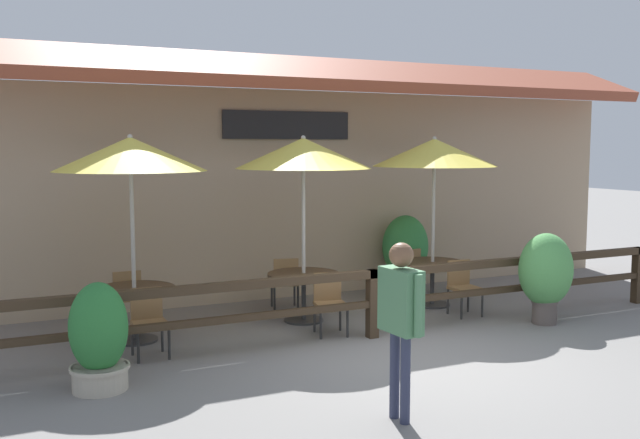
{
  "coord_description": "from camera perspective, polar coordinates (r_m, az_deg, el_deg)",
  "views": [
    {
      "loc": [
        -4.78,
        -7.37,
        2.65
      ],
      "look_at": [
        -0.62,
        1.42,
        1.64
      ],
      "focal_mm": 40.0,
      "sensor_mm": 36.0,
      "label": 1
    }
  ],
  "objects": [
    {
      "name": "ground_plane",
      "position": [
        9.18,
        7.47,
        -10.9
      ],
      "size": [
        60.0,
        60.0,
        0.0
      ],
      "primitive_type": "plane",
      "color": "slate"
    },
    {
      "name": "building_facade",
      "position": [
        12.44,
        -2.69,
        3.69
      ],
      "size": [
        14.28,
        1.49,
        4.23
      ],
      "color": "tan",
      "rests_on": "ground"
    },
    {
      "name": "patio_railing",
      "position": [
        9.88,
        4.22,
        -5.5
      ],
      "size": [
        10.4,
        0.14,
        0.95
      ],
      "color": "#3D2D1E",
      "rests_on": "ground"
    },
    {
      "name": "patio_umbrella_near",
      "position": [
        9.81,
        -14.93,
        5.06
      ],
      "size": [
        2.03,
        2.03,
        2.8
      ],
      "color": "#B7B2A8",
      "rests_on": "ground"
    },
    {
      "name": "dining_table_near",
      "position": [
        10.02,
        -14.63,
        -6.11
      ],
      "size": [
        1.09,
        1.09,
        0.74
      ],
      "color": "#4C3826",
      "rests_on": "ground"
    },
    {
      "name": "chair_near_streetside",
      "position": [
        9.3,
        -13.53,
        -7.74
      ],
      "size": [
        0.42,
        0.42,
        0.85
      ],
      "rotation": [
        0.0,
        0.0,
        -0.0
      ],
      "color": "olive",
      "rests_on": "ground"
    },
    {
      "name": "chair_near_wallside",
      "position": [
        10.8,
        -15.27,
        -5.88
      ],
      "size": [
        0.43,
        0.43,
        0.85
      ],
      "rotation": [
        0.0,
        0.0,
        3.16
      ],
      "color": "olive",
      "rests_on": "ground"
    },
    {
      "name": "patio_umbrella_middle",
      "position": [
        10.6,
        -1.34,
        5.3
      ],
      "size": [
        2.03,
        2.03,
        2.8
      ],
      "color": "#B7B2A8",
      "rests_on": "ground"
    },
    {
      "name": "dining_table_middle",
      "position": [
        10.79,
        -1.32,
        -5.06
      ],
      "size": [
        1.09,
        1.09,
        0.74
      ],
      "color": "#4C3826",
      "rests_on": "ground"
    },
    {
      "name": "chair_middle_streetside",
      "position": [
        10.1,
        0.77,
        -6.49
      ],
      "size": [
        0.5,
        0.5,
        0.85
      ],
      "rotation": [
        0.0,
        0.0,
        -0.2
      ],
      "color": "olive",
      "rests_on": "ground"
    },
    {
      "name": "chair_middle_wallside",
      "position": [
        11.57,
        -2.81,
        -4.9
      ],
      "size": [
        0.51,
        0.51,
        0.85
      ],
      "rotation": [
        0.0,
        0.0,
        2.88
      ],
      "color": "olive",
      "rests_on": "ground"
    },
    {
      "name": "patio_umbrella_far",
      "position": [
        11.81,
        9.13,
        5.29
      ],
      "size": [
        2.03,
        2.03,
        2.8
      ],
      "color": "#B7B2A8",
      "rests_on": "ground"
    },
    {
      "name": "dining_table_far",
      "position": [
        11.99,
        8.98,
        -4.02
      ],
      "size": [
        1.09,
        1.09,
        0.74
      ],
      "color": "#4C3826",
      "rests_on": "ground"
    },
    {
      "name": "chair_far_streetside",
      "position": [
        11.44,
        11.36,
        -5.14
      ],
      "size": [
        0.44,
        0.44,
        0.85
      ],
      "rotation": [
        0.0,
        0.0,
        -0.05
      ],
      "color": "olive",
      "rests_on": "ground"
    },
    {
      "name": "chair_far_wallside",
      "position": [
        12.62,
        6.95,
        -4.03
      ],
      "size": [
        0.5,
        0.5,
        0.85
      ],
      "rotation": [
        0.0,
        0.0,
        3.35
      ],
      "color": "olive",
      "rests_on": "ground"
    },
    {
      "name": "potted_plant_broad_leaf",
      "position": [
        11.12,
        17.61,
        -4.07
      ],
      "size": [
        0.83,
        0.74,
        1.36
      ],
      "color": "#564C47",
      "rests_on": "ground"
    },
    {
      "name": "potted_plant_corner_fern",
      "position": [
        8.17,
        -17.28,
        -9.14
      ],
      "size": [
        0.64,
        0.64,
        1.19
      ],
      "color": "#B7AD99",
      "rests_on": "ground"
    },
    {
      "name": "potted_plant_entrance_palm",
      "position": [
        13.04,
        6.84,
        -2.36
      ],
      "size": [
        0.86,
        0.77,
        1.4
      ],
      "color": "#9E4C33",
      "rests_on": "ground"
    },
    {
      "name": "pedestrian",
      "position": [
        6.87,
        6.48,
        -6.99
      ],
      "size": [
        0.25,
        0.61,
        1.74
      ],
      "rotation": [
        0.0,
        0.0,
        -1.49
      ],
      "color": "#2D334C",
      "rests_on": "ground"
    }
  ]
}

